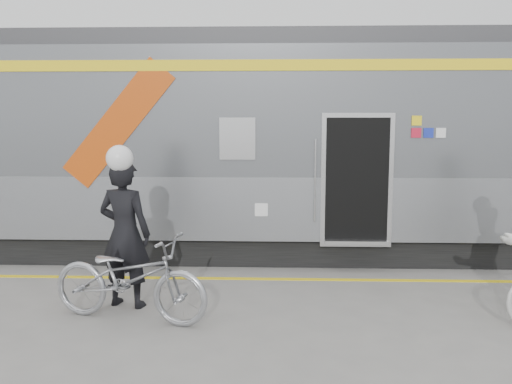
{
  "coord_description": "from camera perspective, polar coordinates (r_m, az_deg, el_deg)",
  "views": [
    {
      "loc": [
        -0.5,
        -6.35,
        2.57
      ],
      "look_at": [
        -0.79,
        1.6,
        1.5
      ],
      "focal_mm": 38.0,
      "sensor_mm": 36.0,
      "label": 1
    }
  ],
  "objects": [
    {
      "name": "safety_strip",
      "position": [
        8.9,
        5.29,
        -9.14
      ],
      "size": [
        24.0,
        0.12,
        0.01
      ],
      "primitive_type": "cube",
      "color": "yellow",
      "rests_on": "ground"
    },
    {
      "name": "ground",
      "position": [
        6.87,
        6.31,
        -14.35
      ],
      "size": [
        90.0,
        90.0,
        0.0
      ],
      "primitive_type": "plane",
      "color": "slate",
      "rests_on": "ground"
    },
    {
      "name": "helmet_man",
      "position": [
        7.48,
        -13.93,
        4.73
      ],
      "size": [
        0.35,
        0.35,
        0.35
      ],
      "primitive_type": "sphere",
      "color": "white",
      "rests_on": "man"
    },
    {
      "name": "train",
      "position": [
        10.59,
        -2.43,
        4.86
      ],
      "size": [
        24.0,
        3.17,
        4.1
      ],
      "color": "black",
      "rests_on": "ground"
    },
    {
      "name": "bicycle_left",
      "position": [
        7.18,
        -13.17,
        -8.8
      ],
      "size": [
        2.26,
        1.24,
        1.12
      ],
      "primitive_type": "imported",
      "rotation": [
        0.0,
        0.0,
        1.32
      ],
      "color": "#989A9F",
      "rests_on": "ground"
    },
    {
      "name": "man",
      "position": [
        7.63,
        -13.64,
        -4.28
      ],
      "size": [
        0.84,
        0.65,
        2.04
      ],
      "primitive_type": "imported",
      "rotation": [
        0.0,
        0.0,
        2.9
      ],
      "color": "black",
      "rests_on": "ground"
    }
  ]
}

